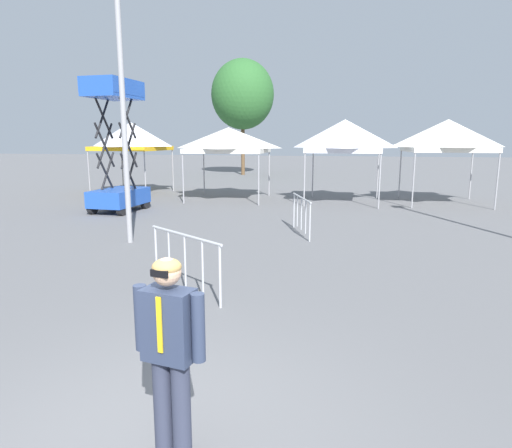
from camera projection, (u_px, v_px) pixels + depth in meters
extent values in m
plane|color=slate|center=(156.00, 444.00, 4.02)|extent=(140.00, 140.00, 0.00)
cylinder|color=#9E9EA3|center=(89.00, 172.00, 21.31)|extent=(0.06, 0.06, 2.34)
cylinder|color=#9E9EA3|center=(145.00, 173.00, 20.56)|extent=(0.06, 0.06, 2.34)
cylinder|color=#9E9EA3|center=(122.00, 168.00, 24.12)|extent=(0.06, 0.06, 2.34)
cylinder|color=#9E9EA3|center=(173.00, 169.00, 23.38)|extent=(0.06, 0.06, 2.34)
pyramid|color=white|center=(131.00, 134.00, 22.02)|extent=(3.27, 3.27, 1.17)
cube|color=yellow|center=(132.00, 148.00, 22.14)|extent=(3.24, 3.24, 0.20)
cylinder|color=#9E9EA3|center=(183.00, 176.00, 18.81)|extent=(0.06, 0.06, 2.30)
cylinder|color=#9E9EA3|center=(259.00, 177.00, 18.30)|extent=(0.06, 0.06, 2.30)
cylinder|color=#9E9EA3|center=(204.00, 171.00, 21.94)|extent=(0.06, 0.06, 2.30)
cylinder|color=#9E9EA3|center=(269.00, 172.00, 21.43)|extent=(0.06, 0.06, 2.30)
pyramid|color=white|center=(228.00, 138.00, 19.82)|extent=(3.54, 3.54, 0.90)
cube|color=white|center=(229.00, 150.00, 19.93)|extent=(3.50, 3.50, 0.20)
cylinder|color=#9E9EA3|center=(304.00, 177.00, 18.03)|extent=(0.06, 0.06, 2.34)
cylinder|color=#9E9EA3|center=(380.00, 179.00, 17.35)|extent=(0.06, 0.06, 2.34)
cylinder|color=#9E9EA3|center=(313.00, 172.00, 20.83)|extent=(0.06, 0.06, 2.34)
cylinder|color=#9E9EA3|center=(378.00, 173.00, 20.15)|extent=(0.06, 0.06, 2.34)
pyramid|color=white|center=(345.00, 134.00, 18.76)|extent=(3.18, 3.18, 1.17)
cube|color=white|center=(344.00, 150.00, 18.89)|extent=(3.15, 3.15, 0.20)
cylinder|color=#9E9EA3|center=(414.00, 178.00, 17.55)|extent=(0.06, 0.06, 2.37)
cylinder|color=#9E9EA3|center=(498.00, 179.00, 17.12)|extent=(0.06, 0.06, 2.37)
cylinder|color=#9E9EA3|center=(400.00, 172.00, 20.56)|extent=(0.06, 0.06, 2.37)
cylinder|color=#9E9EA3|center=(471.00, 173.00, 20.13)|extent=(0.06, 0.06, 2.37)
pyramid|color=white|center=(448.00, 133.00, 18.51)|extent=(3.45, 3.45, 1.12)
cube|color=white|center=(446.00, 149.00, 18.64)|extent=(3.42, 3.42, 0.20)
cylinder|color=black|center=(92.00, 208.00, 16.25)|extent=(0.20, 0.49, 0.48)
cylinder|color=black|center=(122.00, 209.00, 15.95)|extent=(0.20, 0.49, 0.48)
cylinder|color=black|center=(118.00, 201.00, 17.89)|extent=(0.20, 0.49, 0.48)
cylinder|color=black|center=(145.00, 202.00, 17.59)|extent=(0.20, 0.49, 0.48)
cube|color=blue|center=(119.00, 197.00, 16.86)|extent=(1.51, 2.37, 0.60)
cylinder|color=black|center=(107.00, 175.00, 16.83)|extent=(0.14, 1.15, 1.65)
cylinder|color=black|center=(107.00, 175.00, 16.83)|extent=(0.14, 1.15, 1.65)
cylinder|color=black|center=(130.00, 175.00, 16.59)|extent=(0.14, 1.15, 1.65)
cylinder|color=black|center=(130.00, 175.00, 16.59)|extent=(0.14, 1.15, 1.65)
cylinder|color=black|center=(105.00, 146.00, 16.63)|extent=(0.14, 1.15, 1.65)
cylinder|color=black|center=(105.00, 146.00, 16.63)|extent=(0.14, 1.15, 1.65)
cylinder|color=black|center=(128.00, 146.00, 16.38)|extent=(0.14, 1.15, 1.65)
cylinder|color=black|center=(128.00, 146.00, 16.38)|extent=(0.14, 1.15, 1.65)
cylinder|color=black|center=(103.00, 116.00, 16.43)|extent=(0.14, 1.15, 1.65)
cylinder|color=black|center=(103.00, 116.00, 16.43)|extent=(0.14, 1.15, 1.65)
cylinder|color=black|center=(127.00, 115.00, 16.18)|extent=(0.14, 1.15, 1.65)
cylinder|color=black|center=(127.00, 115.00, 16.18)|extent=(0.14, 1.15, 1.65)
cube|color=blue|center=(114.00, 97.00, 16.18)|extent=(1.44, 2.25, 0.12)
cube|color=blue|center=(96.00, 84.00, 15.11)|extent=(1.33, 0.13, 0.55)
cube|color=blue|center=(128.00, 90.00, 17.12)|extent=(1.33, 0.13, 0.55)
cube|color=blue|center=(97.00, 88.00, 16.28)|extent=(0.17, 2.19, 0.55)
cube|color=blue|center=(129.00, 87.00, 15.96)|extent=(0.17, 2.19, 0.55)
cylinder|color=#33384C|center=(163.00, 407.00, 3.79)|extent=(0.16, 0.16, 0.92)
cylinder|color=#33384C|center=(181.00, 412.00, 3.72)|extent=(0.16, 0.16, 0.92)
cube|color=#2D3851|center=(169.00, 325.00, 3.62)|extent=(0.46, 0.31, 0.60)
cylinder|color=#2D3851|center=(141.00, 317.00, 3.71)|extent=(0.11, 0.11, 0.56)
cylinder|color=#2D3851|center=(198.00, 328.00, 3.51)|extent=(0.11, 0.11, 0.56)
sphere|color=#D8A884|center=(167.00, 272.00, 3.53)|extent=(0.23, 0.23, 0.23)
ellipsoid|color=tan|center=(167.00, 267.00, 3.52)|extent=(0.23, 0.23, 0.14)
cube|color=black|center=(159.00, 274.00, 3.43)|extent=(0.15, 0.05, 0.06)
cube|color=yellow|center=(159.00, 325.00, 3.49)|extent=(0.05, 0.02, 0.46)
cylinder|color=#9E9EA3|center=(123.00, 103.00, 11.21)|extent=(0.14, 0.14, 7.18)
cylinder|color=brown|center=(243.00, 148.00, 33.88)|extent=(0.28, 0.28, 4.09)
ellipsoid|color=#2D662D|center=(243.00, 94.00, 33.15)|extent=(4.65, 4.65, 5.11)
cylinder|color=#B7BABF|center=(184.00, 235.00, 7.79)|extent=(1.74, 1.26, 0.05)
cylinder|color=#B7BABF|center=(220.00, 277.00, 7.17)|extent=(0.04, 0.04, 1.05)
cylinder|color=#B7BABF|center=(156.00, 254.00, 8.61)|extent=(0.04, 0.04, 1.05)
cylinder|color=#B7BABF|center=(203.00, 267.00, 7.50)|extent=(0.04, 0.04, 0.92)
cylinder|color=#B7BABF|center=(185.00, 261.00, 7.88)|extent=(0.04, 0.04, 0.92)
cylinder|color=#B7BABF|center=(169.00, 256.00, 8.26)|extent=(0.04, 0.04, 0.92)
cylinder|color=#B7BABF|center=(302.00, 198.00, 12.74)|extent=(0.74, 2.00, 0.05)
cylinder|color=#B7BABF|center=(310.00, 222.00, 11.87)|extent=(0.04, 0.04, 1.05)
cylinder|color=#B7BABF|center=(294.00, 210.00, 13.81)|extent=(0.04, 0.04, 1.05)
cylinder|color=#B7BABF|center=(306.00, 217.00, 12.32)|extent=(0.04, 0.04, 0.92)
cylinder|color=#B7BABF|center=(301.00, 214.00, 12.83)|extent=(0.04, 0.04, 0.92)
cylinder|color=#B7BABF|center=(297.00, 211.00, 13.34)|extent=(0.04, 0.04, 0.92)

